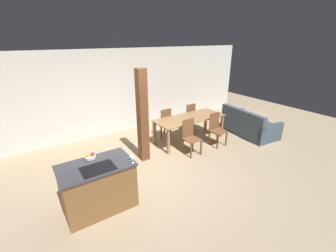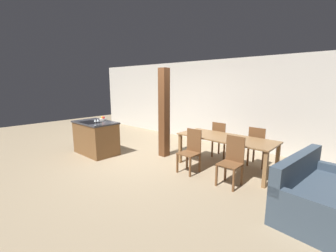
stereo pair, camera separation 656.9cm
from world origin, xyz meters
name	(u,v)px [view 1 (the left image)]	position (x,y,z in m)	size (l,w,h in m)	color
ground_plane	(152,170)	(0.00, 0.00, 0.00)	(16.00, 16.00, 0.00)	#9E896B
wall_back	(107,94)	(0.00, 2.76, 1.35)	(11.20, 0.08, 2.70)	silver
kitchen_island	(98,186)	(-1.46, -0.55, 0.46)	(1.28, 0.78, 0.93)	brown
fruit_bowl	(90,156)	(-1.46, -0.30, 0.96)	(0.20, 0.20, 0.11)	silver
wine_glass_near	(132,157)	(-0.88, -0.87, 1.05)	(0.06, 0.06, 0.16)	silver
wine_glass_middle	(130,155)	(-0.88, -0.80, 1.05)	(0.06, 0.06, 0.16)	silver
dining_table	(190,120)	(1.81, 0.82, 0.67)	(2.19, 0.87, 0.76)	olive
dining_chair_near_left	(190,136)	(1.32, 0.17, 0.50)	(0.40, 0.40, 0.96)	brown
dining_chair_near_right	(216,129)	(2.30, 0.17, 0.50)	(0.40, 0.40, 0.96)	brown
dining_chair_far_left	(164,122)	(1.32, 1.48, 0.50)	(0.40, 0.40, 0.96)	brown
dining_chair_far_right	(188,117)	(2.30, 1.48, 0.50)	(0.40, 0.40, 0.96)	brown
couch	(249,126)	(3.78, 0.13, 0.28)	(1.14, 1.85, 0.86)	#3D4C5B
timber_post	(143,117)	(0.10, 0.59, 1.18)	(0.22, 0.22, 2.36)	brown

